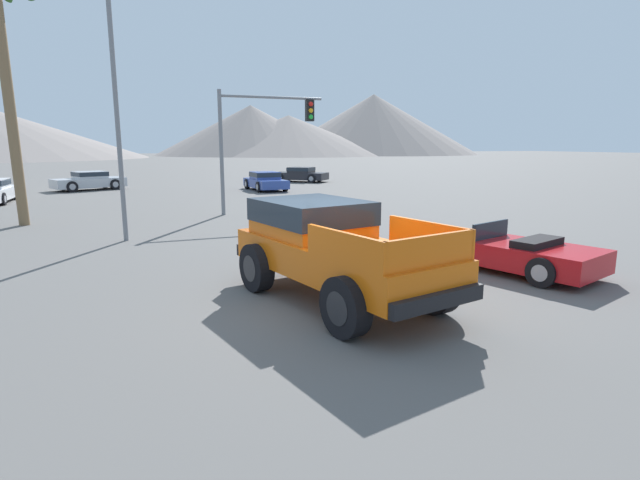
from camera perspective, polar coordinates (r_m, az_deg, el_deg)
name	(u,v)px	position (r m, az deg, el deg)	size (l,w,h in m)	color
ground_plane	(331,301)	(9.55, 1.22, -6.98)	(320.00, 320.00, 0.00)	#5B5956
orange_pickup_truck	(330,244)	(9.53, 1.11, -0.42)	(3.08, 5.35, 1.84)	orange
red_convertible_car	(507,252)	(12.58, 20.60, -1.25)	(2.90, 4.48, 1.09)	#B21419
parked_car_dark	(300,174)	(39.62, -2.28, 7.52)	(4.37, 4.17, 1.14)	#232328
parked_car_blue	(265,181)	(32.53, -6.25, 6.75)	(2.12, 4.13, 1.17)	#334C9E
parked_car_silver	(89,180)	(35.67, -24.88, 6.19)	(4.64, 3.30, 1.20)	#B7BABF
traffic_light_main	(264,127)	(21.62, -6.47, 12.69)	(4.50, 0.38, 5.10)	slate
street_lamp_post	(113,63)	(16.43, -22.58, 18.17)	(0.90, 0.24, 8.87)	slate
distant_mountain_range	(253,129)	(133.69, -7.71, 12.46)	(158.48, 74.93, 17.17)	gray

